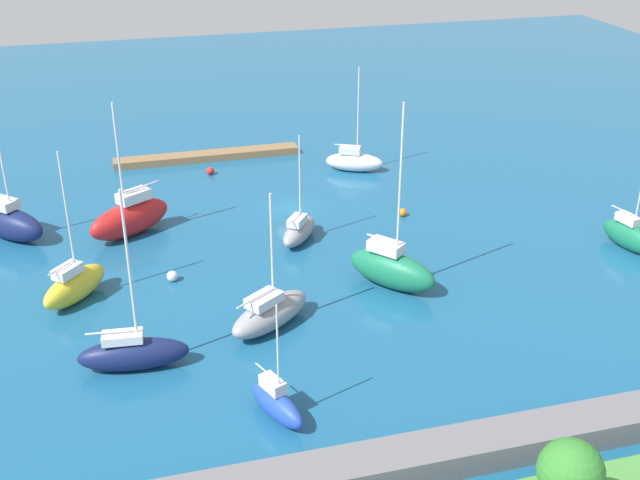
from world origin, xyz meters
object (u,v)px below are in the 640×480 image
sailboat_navy_inner_mooring (133,353)px  mooring_buoy_orange (403,212)px  sailboat_green_along_channel (629,235)px  sailboat_gray_off_beacon (299,230)px  mooring_buoy_red (210,171)px  pier_dock (207,156)px  mooring_buoy_white (172,276)px  sailboat_navy_by_breakwater (10,222)px  sailboat_yellow_far_south (74,285)px  sailboat_gray_mid_basin (270,313)px  sailboat_blue_far_north (277,403)px  sailboat_green_east_end (392,268)px  sailboat_red_lone_north (130,217)px  park_tree_east (571,472)px  sailboat_white_near_pier (354,161)px

sailboat_navy_inner_mooring → mooring_buoy_orange: (-25.11, -17.87, -0.83)m
sailboat_green_along_channel → sailboat_gray_off_beacon: bearing=-120.7°
sailboat_navy_inner_mooring → mooring_buoy_red: sailboat_navy_inner_mooring is taller
pier_dock → mooring_buoy_white: 27.18m
mooring_buoy_orange → sailboat_navy_inner_mooring: bearing=35.4°
sailboat_green_along_channel → sailboat_navy_by_breakwater: size_ratio=0.85×
sailboat_yellow_far_south → mooring_buoy_white: bearing=-39.7°
sailboat_gray_mid_basin → pier_dock: bearing=54.3°
sailboat_navy_by_breakwater → mooring_buoy_red: (-18.62, -10.60, -1.12)m
sailboat_green_along_channel → sailboat_blue_far_north: 36.05m
sailboat_gray_off_beacon → sailboat_gray_mid_basin: bearing=-166.6°
sailboat_gray_off_beacon → sailboat_navy_by_breakwater: size_ratio=0.81×
sailboat_navy_inner_mooring → sailboat_gray_mid_basin: size_ratio=1.24×
mooring_buoy_orange → sailboat_blue_far_north: bearing=55.4°
sailboat_navy_inner_mooring → sailboat_gray_mid_basin: bearing=20.5°
sailboat_green_east_end → mooring_buoy_orange: size_ratio=19.85×
sailboat_red_lone_north → sailboat_green_east_end: size_ratio=0.82×
sailboat_green_along_channel → sailboat_navy_by_breakwater: sailboat_navy_by_breakwater is taller
park_tree_east → sailboat_yellow_far_south: size_ratio=0.45×
sailboat_yellow_far_south → mooring_buoy_orange: 29.85m
pier_dock → park_tree_east: bearing=98.5°
sailboat_green_along_channel → mooring_buoy_red: size_ratio=12.34×
sailboat_blue_far_north → sailboat_white_near_pier: bearing=133.6°
sailboat_red_lone_north → mooring_buoy_red: 15.26m
sailboat_gray_off_beacon → sailboat_navy_inner_mooring: bearing=171.9°
pier_dock → sailboat_navy_by_breakwater: sailboat_navy_by_breakwater is taller
pier_dock → sailboat_green_east_end: size_ratio=1.36×
sailboat_blue_far_north → mooring_buoy_orange: (-17.31, -25.12, -0.65)m
sailboat_gray_off_beacon → sailboat_green_along_channel: (-26.29, 8.65, 0.23)m
sailboat_blue_far_north → pier_dock: bearing=154.6°
sailboat_gray_off_beacon → mooring_buoy_white: sailboat_gray_off_beacon is taller
sailboat_yellow_far_south → mooring_buoy_white: sailboat_yellow_far_south is taller
sailboat_red_lone_north → sailboat_gray_mid_basin: bearing=83.4°
sailboat_white_near_pier → mooring_buoy_red: bearing=-165.8°
sailboat_gray_off_beacon → mooring_buoy_white: (11.20, 4.31, -0.57)m
park_tree_east → sailboat_gray_mid_basin: sailboat_gray_mid_basin is taller
pier_dock → sailboat_navy_inner_mooring: sailboat_navy_inner_mooring is taller
sailboat_red_lone_north → mooring_buoy_white: bearing=73.3°
sailboat_green_east_end → mooring_buoy_red: sailboat_green_east_end is taller
sailboat_blue_far_north → sailboat_red_lone_north: bearing=171.3°
sailboat_green_east_end → sailboat_gray_off_beacon: bearing=167.7°
sailboat_navy_by_breakwater → mooring_buoy_orange: 34.42m
sailboat_yellow_far_south → sailboat_gray_mid_basin: 15.08m
sailboat_navy_inner_mooring → park_tree_east: bearing=-42.2°
pier_dock → sailboat_gray_mid_basin: (0.46, 34.93, 0.79)m
pier_dock → mooring_buoy_white: mooring_buoy_white is taller
sailboat_gray_off_beacon → sailboat_red_lone_north: 14.68m
pier_dock → sailboat_navy_by_breakwater: 24.31m
sailboat_white_near_pier → sailboat_navy_by_breakwater: sailboat_navy_by_breakwater is taller
sailboat_navy_by_breakwater → mooring_buoy_orange: size_ratio=15.73×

